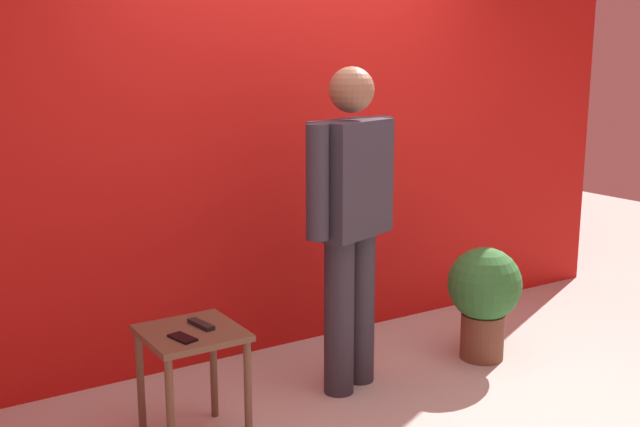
{
  "coord_description": "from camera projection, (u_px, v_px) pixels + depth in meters",
  "views": [
    {
      "loc": [
        -2.38,
        -2.77,
        1.81
      ],
      "look_at": [
        -0.27,
        0.55,
        0.99
      ],
      "focal_mm": 43.08,
      "sensor_mm": 36.0,
      "label": 1
    }
  ],
  "objects": [
    {
      "name": "ground_plane",
      "position": [
        423.0,
        416.0,
        3.91
      ],
      "size": [
        12.0,
        12.0,
        0.0
      ],
      "primitive_type": "plane",
      "color": "#B7B2A8"
    },
    {
      "name": "back_wall_red",
      "position": [
        293.0,
        108.0,
        4.67
      ],
      "size": [
        5.34,
        0.12,
        2.97
      ],
      "primitive_type": "cube",
      "color": "red",
      "rests_on": "ground_plane"
    },
    {
      "name": "standing_person",
      "position": [
        350.0,
        214.0,
        4.06
      ],
      "size": [
        0.68,
        0.38,
        1.75
      ],
      "color": "#2D2D38",
      "rests_on": "ground_plane"
    },
    {
      "name": "side_table",
      "position": [
        192.0,
        351.0,
        3.56
      ],
      "size": [
        0.44,
        0.44,
        0.56
      ],
      "color": "brown",
      "rests_on": "ground_plane"
    },
    {
      "name": "cell_phone",
      "position": [
        183.0,
        338.0,
        3.43
      ],
      "size": [
        0.1,
        0.16,
        0.01
      ],
      "primitive_type": "cube",
      "rotation": [
        0.0,
        0.0,
        0.23
      ],
      "color": "black",
      "rests_on": "side_table"
    },
    {
      "name": "tv_remote",
      "position": [
        201.0,
        324.0,
        3.58
      ],
      "size": [
        0.07,
        0.17,
        0.02
      ],
      "primitive_type": "cube",
      "rotation": [
        0.0,
        0.0,
        0.16
      ],
      "color": "black",
      "rests_on": "side_table"
    },
    {
      "name": "potted_plant",
      "position": [
        484.0,
        294.0,
        4.57
      ],
      "size": [
        0.44,
        0.44,
        0.69
      ],
      "color": "brown",
      "rests_on": "ground_plane"
    }
  ]
}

